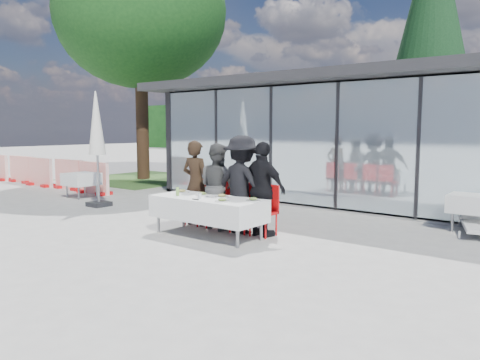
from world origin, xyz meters
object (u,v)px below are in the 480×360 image
object	(u,v)px
diner_c	(242,185)
diner_chair_d	(266,208)
plate_extra	(222,200)
plate_d	(253,200)
diner_b	(218,186)
plate_a	(182,191)
diner_a	(196,183)
diner_chair_a	(200,199)
spare_table_right	(473,204)
lounger	(480,220)
dining_table	(208,208)
conifer_tree	(431,27)
diner_chair_c	(245,205)
diner_d	(263,189)
plate_b	(202,194)
market_umbrella	(97,131)
construction_barriers	(42,174)
juice_bottle	(178,191)
plate_c	(222,196)
folded_eyeglasses	(195,199)
diner_chair_b	(222,202)
spare_table_left	(81,179)

from	to	relation	value
diner_c	diner_chair_d	world-z (taller)	diner_c
plate_extra	plate_d	bearing A→B (deg)	46.57
diner_b	plate_d	size ratio (longest dim) A/B	6.52
plate_a	diner_a	bearing A→B (deg)	96.82
diner_chair_a	diner_c	bearing A→B (deg)	-5.31
spare_table_right	lounger	xyz separation A→B (m)	(0.17, -0.17, -0.30)
dining_table	conifer_tree	bearing A→B (deg)	89.11
diner_chair_c	diner_chair_a	bearing A→B (deg)	180.00
diner_d	plate_extra	xyz separation A→B (m)	(-0.27, -0.87, -0.13)
plate_b	plate_d	bearing A→B (deg)	2.05
plate_a	conifer_tree	xyz separation A→B (m)	(1.05, 12.72, 5.21)
diner_chair_c	plate_b	size ratio (longest dim) A/B	3.63
diner_chair_c	plate_b	bearing A→B (deg)	-133.63
diner_d	plate_a	xyz separation A→B (m)	(-1.68, -0.46, -0.13)
market_umbrella	construction_barriers	size ratio (longest dim) A/B	0.38
diner_a	dining_table	bearing A→B (deg)	138.21
diner_d	juice_bottle	world-z (taller)	diner_d
conifer_tree	plate_d	bearing A→B (deg)	-86.64
diner_c	juice_bottle	xyz separation A→B (m)	(-0.94, -0.83, -0.13)
plate_c	lounger	world-z (taller)	plate_c
diner_chair_c	plate_extra	size ratio (longest dim) A/B	3.63
plate_extra	folded_eyeglasses	distance (m)	0.55
plate_extra	dining_table	bearing A→B (deg)	157.51
folded_eyeglasses	conifer_tree	bearing A→B (deg)	89.23
dining_table	diner_chair_b	xyz separation A→B (m)	(-0.29, 0.75, -0.00)
spare_table_right	diner_b	bearing A→B (deg)	-144.40
diner_chair_d	plate_a	size ratio (longest dim) A/B	3.63
market_umbrella	construction_barriers	world-z (taller)	market_umbrella
plate_b	plate_d	world-z (taller)	same
diner_chair_a	diner_d	world-z (taller)	diner_d
diner_b	plate_c	size ratio (longest dim) A/B	6.52
plate_a	folded_eyeglasses	size ratio (longest dim) A/B	1.92
plate_a	plate_d	world-z (taller)	same
diner_b	diner_d	size ratio (longest dim) A/B	0.97
diner_c	spare_table_left	size ratio (longest dim) A/B	2.23
diner_chair_d	construction_barriers	size ratio (longest dim) A/B	0.12
diner_a	diner_chair_b	xyz separation A→B (m)	(0.62, 0.11, -0.36)
plate_b	spare_table_left	xyz separation A→B (m)	(-5.98, 1.24, -0.22)
diner_chair_d	plate_extra	distance (m)	1.04
diner_a	diner_chair_b	size ratio (longest dim) A/B	1.84
diner_chair_b	juice_bottle	bearing A→B (deg)	-108.84
diner_d	lounger	world-z (taller)	diner_d
diner_a	plate_d	world-z (taller)	diner_a
diner_b	plate_extra	bearing A→B (deg)	146.31
diner_chair_b	diner_d	world-z (taller)	diner_d
plate_a	lounger	bearing A→B (deg)	33.82
diner_a	construction_barriers	xyz separation A→B (m)	(-9.00, 1.54, -0.46)
plate_a	construction_barriers	world-z (taller)	construction_barriers
diner_b	spare_table_left	bearing A→B (deg)	4.90
diner_b	folded_eyeglasses	world-z (taller)	diner_b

